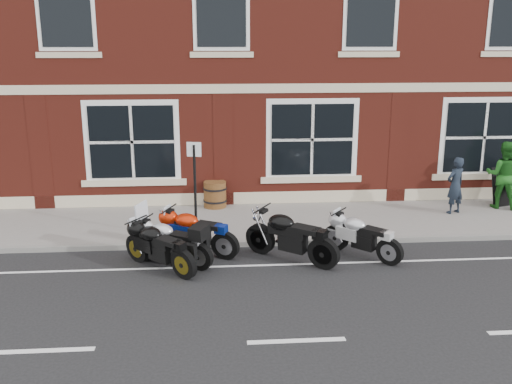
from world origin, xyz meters
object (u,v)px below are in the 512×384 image
moto_naked_black (290,234)px  pedestrian_left (455,185)px  a_board_sign (505,187)px  moto_sport_red (195,231)px  moto_touring_silver (170,240)px  pedestrian_right (503,175)px  parking_sign (195,185)px  moto_sport_silver (362,235)px  moto_sport_black (159,245)px  barrel_planter (215,194)px

moto_naked_black → pedestrian_left: size_ratio=1.22×
a_board_sign → pedestrian_left: bearing=-177.9°
moto_sport_red → a_board_sign: size_ratio=1.78×
moto_touring_silver → pedestrian_right: (8.99, 3.17, 0.52)m
a_board_sign → moto_touring_silver: bearing=-176.5°
pedestrian_right → parking_sign: (-8.45, -2.09, 0.41)m
pedestrian_right → pedestrian_left: bearing=42.0°
moto_touring_silver → moto_sport_silver: (4.23, 0.10, -0.03)m
moto_sport_black → moto_naked_black: (2.80, 0.30, 0.06)m
moto_sport_silver → pedestrian_left: size_ratio=0.98×
moto_sport_black → moto_naked_black: 2.82m
moto_sport_black → moto_naked_black: size_ratio=0.84×
pedestrian_right → a_board_sign: (0.18, 0.17, -0.40)m
moto_touring_silver → moto_sport_red: 0.77m
moto_touring_silver → moto_naked_black: bearing=-59.1°
moto_sport_red → moto_naked_black: (2.08, -0.55, 0.05)m
pedestrian_right → barrel_planter: (-7.99, 0.66, -0.57)m
moto_sport_black → pedestrian_right: 9.83m
moto_sport_silver → pedestrian_right: size_ratio=0.81×
moto_sport_red → parking_sign: bearing=27.4°
moto_naked_black → pedestrian_right: bearing=-25.0°
moto_sport_silver → a_board_sign: (4.94, 3.23, 0.15)m
moto_sport_silver → a_board_sign: bearing=-10.5°
moto_sport_black → a_board_sign: bearing=-25.0°
moto_sport_black → moto_sport_silver: moto_sport_black is taller
moto_sport_red → pedestrian_right: bearing=-44.2°
moto_touring_silver → moto_sport_black: (-0.19, -0.30, -0.00)m
moto_sport_red → barrel_planter: 3.31m
pedestrian_right → moto_touring_silver: bearing=46.4°
moto_sport_black → pedestrian_left: size_ratio=1.03×
moto_sport_silver → pedestrian_left: pedestrian_left is taller
moto_touring_silver → moto_sport_red: (0.53, 0.55, 0.01)m
moto_sport_silver → moto_naked_black: bearing=140.0°
moto_sport_silver → barrel_planter: size_ratio=2.07×
moto_sport_black → moto_sport_silver: (4.42, 0.40, -0.03)m
parking_sign → moto_sport_black: bearing=-105.7°
moto_naked_black → moto_sport_red: bearing=113.7°
moto_naked_black → barrel_planter: moto_naked_black is taller
barrel_planter → parking_sign: 2.96m
moto_touring_silver → barrel_planter: bearing=16.3°
moto_sport_red → parking_sign: size_ratio=0.82×
moto_sport_black → a_board_sign: 10.04m
moto_sport_black → moto_touring_silver: bearing=10.6°
barrel_planter → a_board_sign: bearing=-3.5°
moto_sport_red → pedestrian_right: pedestrian_right is taller
moto_sport_silver → pedestrian_left: 4.20m
moto_naked_black → moto_sport_black: bearing=134.7°
pedestrian_left → barrel_planter: 6.56m
moto_touring_silver → pedestrian_left: pedestrian_left is taller
moto_naked_black → parking_sign: size_ratio=0.81×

